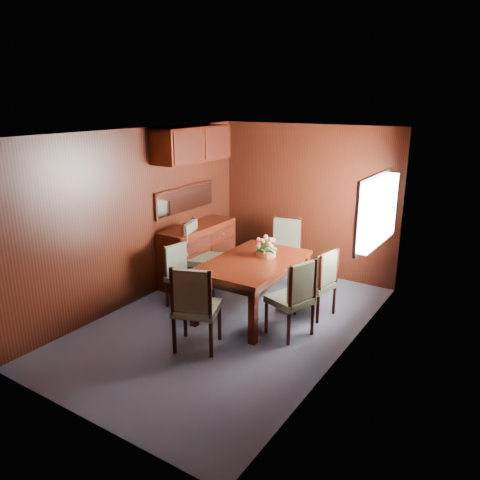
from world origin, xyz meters
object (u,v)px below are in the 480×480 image
Objects in this scene: sideboard at (198,253)px; dining_table at (253,268)px; chair_head at (195,304)px; chair_left_near at (181,272)px; flower_centerpiece at (266,246)px; chair_right_near at (295,295)px.

dining_table is (1.34, -0.55, 0.19)m from sideboard.
chair_head reaches higher than sideboard.
flower_centerpiece is (1.02, 0.56, 0.39)m from chair_left_near.
chair_right_near is 1.20m from chair_head.
flower_centerpiece is at bearing 75.72° from dining_table.
chair_head reaches higher than dining_table.
chair_right_near is (0.76, -0.30, -0.09)m from dining_table.
flower_centerpiece reaches higher than sideboard.
chair_left_near is 0.89× the size of chair_right_near.
flower_centerpiece reaches higher than chair_right_near.
chair_head reaches higher than flower_centerpiece.
dining_table is 0.35m from flower_centerpiece.
flower_centerpiece is at bearing 124.41° from chair_left_near.
sideboard reaches higher than dining_table.
sideboard is 1.46m from dining_table.
sideboard is 0.87× the size of dining_table.
chair_left_near is (-0.96, -0.32, -0.15)m from dining_table.
chair_right_near is at bearing -22.33° from dining_table.
sideboard is 0.95m from chair_left_near.
chair_left_near is at bearing -66.60° from sideboard.
dining_table is 5.52× the size of flower_centerpiece.
chair_head is at bearing -53.20° from sideboard.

